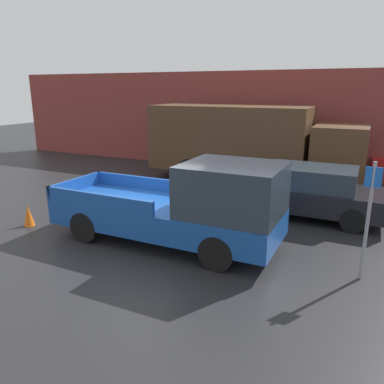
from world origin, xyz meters
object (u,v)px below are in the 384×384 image
(car, at_px, (307,191))
(pickup_truck, at_px, (186,207))
(newspaper_box, at_px, (377,171))
(traffic_cone, at_px, (28,215))
(delivery_truck, at_px, (247,141))
(parking_sign, at_px, (368,215))

(car, bearing_deg, pickup_truck, -122.87)
(newspaper_box, distance_m, traffic_cone, 13.07)
(pickup_truck, height_order, delivery_truck, delivery_truck)
(parking_sign, bearing_deg, traffic_cone, -175.12)
(pickup_truck, relative_size, parking_sign, 2.36)
(parking_sign, xyz_separation_m, traffic_cone, (-8.60, -0.73, -1.07))
(car, bearing_deg, delivery_truck, 131.51)
(delivery_truck, relative_size, newspaper_box, 8.19)
(delivery_truck, bearing_deg, car, -48.49)
(pickup_truck, distance_m, newspaper_box, 9.87)
(traffic_cone, bearing_deg, car, 31.68)
(car, xyz_separation_m, newspaper_box, (1.90, 5.39, -0.27))
(delivery_truck, bearing_deg, pickup_truck, -84.27)
(car, relative_size, traffic_cone, 7.51)
(newspaper_box, bearing_deg, parking_sign, -91.36)
(pickup_truck, distance_m, parking_sign, 3.99)
(traffic_cone, bearing_deg, parking_sign, 4.88)
(pickup_truck, height_order, traffic_cone, pickup_truck)
(delivery_truck, distance_m, parking_sign, 8.32)
(newspaper_box, bearing_deg, pickup_truck, -115.13)
(traffic_cone, bearing_deg, pickup_truck, 8.95)
(car, relative_size, delivery_truck, 0.54)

